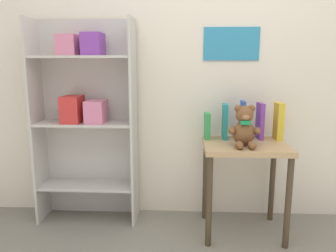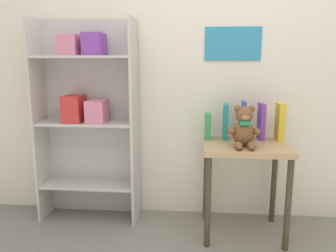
{
  "view_description": "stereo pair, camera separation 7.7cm",
  "coord_description": "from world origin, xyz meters",
  "px_view_note": "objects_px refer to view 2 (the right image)",
  "views": [
    {
      "loc": [
        -0.13,
        -1.16,
        1.17
      ],
      "look_at": [
        -0.24,
        1.04,
        0.74
      ],
      "focal_mm": 35.0,
      "sensor_mm": 36.0,
      "label": 1
    },
    {
      "loc": [
        -0.05,
        -1.16,
        1.17
      ],
      "look_at": [
        -0.24,
        1.04,
        0.74
      ],
      "focal_mm": 35.0,
      "sensor_mm": 36.0,
      "label": 2
    }
  ],
  "objects_px": {
    "bookshelf_side": "(88,111)",
    "book_standing_purple": "(261,121)",
    "book_standing_teal": "(225,122)",
    "teddy_bear": "(244,128)",
    "display_table": "(245,161)",
    "book_standing_green": "(208,126)",
    "book_standing_blue": "(243,120)",
    "book_standing_yellow": "(280,122)"
  },
  "relations": [
    {
      "from": "book_standing_green",
      "to": "book_standing_yellow",
      "type": "relative_size",
      "value": 0.71
    },
    {
      "from": "book_standing_teal",
      "to": "bookshelf_side",
      "type": "bearing_deg",
      "value": -179.88
    },
    {
      "from": "display_table",
      "to": "book_standing_green",
      "type": "relative_size",
      "value": 3.49
    },
    {
      "from": "book_standing_yellow",
      "to": "book_standing_purple",
      "type": "bearing_deg",
      "value": 171.87
    },
    {
      "from": "book_standing_purple",
      "to": "book_standing_teal",
      "type": "bearing_deg",
      "value": 179.41
    },
    {
      "from": "book_standing_green",
      "to": "book_standing_blue",
      "type": "height_order",
      "value": "book_standing_blue"
    },
    {
      "from": "book_standing_blue",
      "to": "book_standing_purple",
      "type": "xyz_separation_m",
      "value": [
        0.12,
        0.0,
        -0.01
      ]
    },
    {
      "from": "book_standing_green",
      "to": "book_standing_purple",
      "type": "height_order",
      "value": "book_standing_purple"
    },
    {
      "from": "bookshelf_side",
      "to": "book_standing_purple",
      "type": "distance_m",
      "value": 1.25
    },
    {
      "from": "bookshelf_side",
      "to": "display_table",
      "type": "xyz_separation_m",
      "value": [
        1.13,
        -0.18,
        -0.29
      ]
    },
    {
      "from": "display_table",
      "to": "teddy_bear",
      "type": "relative_size",
      "value": 2.38
    },
    {
      "from": "book_standing_green",
      "to": "book_standing_teal",
      "type": "height_order",
      "value": "book_standing_teal"
    },
    {
      "from": "book_standing_teal",
      "to": "book_standing_green",
      "type": "bearing_deg",
      "value": -171.81
    },
    {
      "from": "display_table",
      "to": "book_standing_purple",
      "type": "xyz_separation_m",
      "value": [
        0.12,
        0.15,
        0.24
      ]
    },
    {
      "from": "book_standing_green",
      "to": "book_standing_purple",
      "type": "xyz_separation_m",
      "value": [
        0.37,
        0.02,
        0.04
      ]
    },
    {
      "from": "teddy_bear",
      "to": "book_standing_blue",
      "type": "height_order",
      "value": "same"
    },
    {
      "from": "bookshelf_side",
      "to": "book_standing_purple",
      "type": "xyz_separation_m",
      "value": [
        1.25,
        -0.04,
        -0.05
      ]
    },
    {
      "from": "book_standing_blue",
      "to": "book_standing_purple",
      "type": "bearing_deg",
      "value": 2.48
    },
    {
      "from": "teddy_bear",
      "to": "book_standing_purple",
      "type": "xyz_separation_m",
      "value": [
        0.15,
        0.22,
        0.0
      ]
    },
    {
      "from": "display_table",
      "to": "bookshelf_side",
      "type": "bearing_deg",
      "value": 170.71
    },
    {
      "from": "book_standing_green",
      "to": "book_standing_purple",
      "type": "bearing_deg",
      "value": 2.03
    },
    {
      "from": "book_standing_purple",
      "to": "display_table",
      "type": "bearing_deg",
      "value": -131.49
    },
    {
      "from": "book_standing_purple",
      "to": "teddy_bear",
      "type": "bearing_deg",
      "value": -125.51
    },
    {
      "from": "display_table",
      "to": "book_standing_yellow",
      "type": "xyz_separation_m",
      "value": [
        0.25,
        0.13,
        0.24
      ]
    },
    {
      "from": "book_standing_green",
      "to": "bookshelf_side",
      "type": "bearing_deg",
      "value": 175.85
    },
    {
      "from": "teddy_bear",
      "to": "book_standing_blue",
      "type": "distance_m",
      "value": 0.22
    },
    {
      "from": "bookshelf_side",
      "to": "book_standing_purple",
      "type": "relative_size",
      "value": 5.81
    },
    {
      "from": "bookshelf_side",
      "to": "teddy_bear",
      "type": "xyz_separation_m",
      "value": [
        1.1,
        -0.26,
        -0.06
      ]
    },
    {
      "from": "book_standing_green",
      "to": "book_standing_teal",
      "type": "xyz_separation_m",
      "value": [
        0.12,
        0.01,
        0.03
      ]
    },
    {
      "from": "book_standing_purple",
      "to": "book_standing_yellow",
      "type": "bearing_deg",
      "value": -9.18
    },
    {
      "from": "bookshelf_side",
      "to": "teddy_bear",
      "type": "height_order",
      "value": "bookshelf_side"
    },
    {
      "from": "display_table",
      "to": "book_standing_green",
      "type": "height_order",
      "value": "book_standing_green"
    },
    {
      "from": "book_standing_teal",
      "to": "book_standing_purple",
      "type": "xyz_separation_m",
      "value": [
        0.25,
        0.01,
        0.0
      ]
    },
    {
      "from": "book_standing_teal",
      "to": "book_standing_purple",
      "type": "relative_size",
      "value": 0.97
    },
    {
      "from": "book_standing_teal",
      "to": "book_standing_yellow",
      "type": "bearing_deg",
      "value": 0.76
    },
    {
      "from": "teddy_bear",
      "to": "book_standing_teal",
      "type": "xyz_separation_m",
      "value": [
        -0.1,
        0.22,
        0.0
      ]
    },
    {
      "from": "book_standing_yellow",
      "to": "book_standing_green",
      "type": "bearing_deg",
      "value": 179.45
    },
    {
      "from": "display_table",
      "to": "book_standing_teal",
      "type": "relative_size",
      "value": 2.6
    },
    {
      "from": "book_standing_blue",
      "to": "book_standing_green",
      "type": "bearing_deg",
      "value": -174.72
    },
    {
      "from": "teddy_bear",
      "to": "book_standing_purple",
      "type": "relative_size",
      "value": 1.06
    },
    {
      "from": "bookshelf_side",
      "to": "book_standing_blue",
      "type": "distance_m",
      "value": 1.13
    },
    {
      "from": "display_table",
      "to": "book_standing_purple",
      "type": "distance_m",
      "value": 0.31
    }
  ]
}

